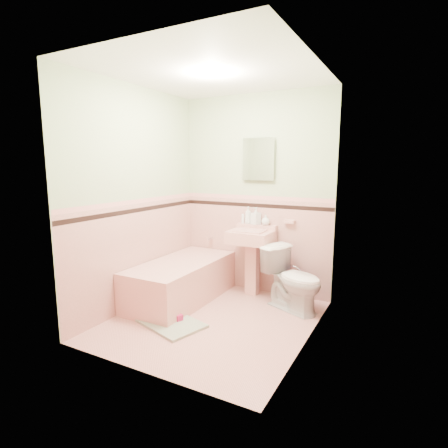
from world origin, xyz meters
The scene contains 32 objects.
floor centered at (0.00, 0.00, 0.00)m, with size 2.20×2.20×0.00m, color #DC9A90.
ceiling centered at (0.00, 0.00, 2.50)m, with size 2.20×2.20×0.00m, color white.
wall_back centered at (0.00, 1.10, 1.25)m, with size 2.50×2.50×0.00m, color beige.
wall_front centered at (0.00, -1.10, 1.25)m, with size 2.50×2.50×0.00m, color beige.
wall_left centered at (-1.00, 0.00, 1.25)m, with size 2.50×2.50×0.00m, color beige.
wall_right centered at (1.00, 0.00, 1.25)m, with size 2.50×2.50×0.00m, color beige.
wainscot_back centered at (0.00, 1.09, 0.60)m, with size 2.00×2.00×0.00m, color #DF9F95.
wainscot_front centered at (0.00, -1.09, 0.60)m, with size 2.00×2.00×0.00m, color #DF9F95.
wainscot_left centered at (-0.99, 0.00, 0.60)m, with size 2.20×2.20×0.00m, color #DF9F95.
wainscot_right centered at (0.99, 0.00, 0.60)m, with size 2.20×2.20×0.00m, color #DF9F95.
accent_back centered at (0.00, 1.08, 1.12)m, with size 2.00×2.00×0.00m, color black.
accent_front centered at (0.00, -1.08, 1.12)m, with size 2.00×2.00×0.00m, color black.
accent_left centered at (-0.98, 0.00, 1.12)m, with size 2.20×2.20×0.00m, color black.
accent_right centered at (0.98, 0.00, 1.12)m, with size 2.20×2.20×0.00m, color black.
cap_back centered at (0.00, 1.08, 1.22)m, with size 2.00×2.00×0.00m, color #DC908C.
cap_front centered at (0.00, -1.08, 1.22)m, with size 2.00×2.00×0.00m, color #DC908C.
cap_left centered at (-0.98, 0.00, 1.22)m, with size 2.20×2.20×0.00m, color #DC908C.
cap_right centered at (0.98, 0.00, 1.22)m, with size 2.20×2.20×0.00m, color #DC908C.
bathtub centered at (-0.63, 0.33, 0.23)m, with size 0.70×1.50×0.45m, color #D7968D.
tub_faucet centered at (-0.63, 1.05, 0.63)m, with size 0.04×0.04×0.12m, color silver.
sink centered at (0.05, 0.86, 0.41)m, with size 0.53×0.48×0.83m, color #D7968D, non-canonical shape.
sink_faucet centered at (0.05, 1.00, 0.95)m, with size 0.02×0.02×0.10m, color silver.
medicine_cabinet centered at (0.05, 1.07, 1.70)m, with size 0.37×0.04×0.46m, color white.
soap_dish centered at (0.47, 1.06, 0.95)m, with size 0.13×0.07×0.04m, color #D7968D.
soap_bottle_left centered at (-0.07, 1.04, 0.99)m, with size 0.08×0.08×0.22m, color #B2B2B2.
soap_bottle_mid centered at (0.04, 1.04, 0.99)m, with size 0.10×0.10×0.22m, color #B2B2B2.
soap_bottle_right centered at (0.17, 1.04, 0.95)m, with size 0.10×0.10×0.13m, color #B2B2B2.
tube centered at (-0.14, 1.04, 0.94)m, with size 0.04×0.04×0.12m, color white.
toilet centered at (0.66, 0.68, 0.36)m, with size 0.40×0.70×0.71m, color white.
bucket centered at (0.55, 0.99, 0.14)m, with size 0.28×0.28×0.28m, color #1322B6, non-canonical shape.
bath_mat centered at (-0.34, -0.29, 0.01)m, with size 0.69×0.46×0.03m, color #8EA085.
shoe centered at (-0.32, -0.21, 0.06)m, with size 0.15×0.07×0.06m, color #BF1E59.
Camera 1 is at (1.79, -3.10, 1.63)m, focal length 28.60 mm.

